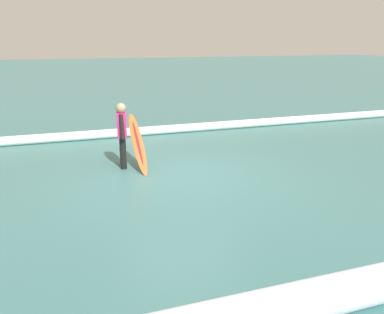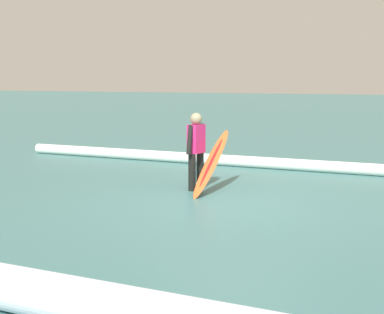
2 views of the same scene
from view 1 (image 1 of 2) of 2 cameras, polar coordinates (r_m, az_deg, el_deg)
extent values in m
plane|color=#3D6F6F|center=(8.57, -1.68, -2.45)|extent=(128.51, 128.51, 0.00)
cylinder|color=black|center=(9.25, -9.74, 0.94)|extent=(0.14, 0.14, 0.69)
cylinder|color=black|center=(8.98, -9.68, 0.49)|extent=(0.14, 0.14, 0.69)
cube|color=#D82672|center=(8.97, -9.89, 4.48)|extent=(0.26, 0.37, 0.53)
sphere|color=gray|center=(8.91, -10.01, 6.80)|extent=(0.22, 0.22, 0.22)
cylinder|color=black|center=(9.18, -9.93, 4.74)|extent=(0.09, 0.18, 0.55)
cylinder|color=black|center=(8.76, -9.85, 4.21)|extent=(0.09, 0.20, 0.55)
ellipsoid|color=#E55926|center=(9.08, -7.67, 1.98)|extent=(0.32, 1.52, 1.10)
ellipsoid|color=red|center=(9.08, -7.67, 2.01)|extent=(0.15, 1.22, 0.89)
cylinder|color=white|center=(12.60, -0.09, 4.15)|extent=(17.53, 0.79, 0.26)
camera|label=2|loc=(5.82, 77.77, -2.89)|focal=53.18mm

